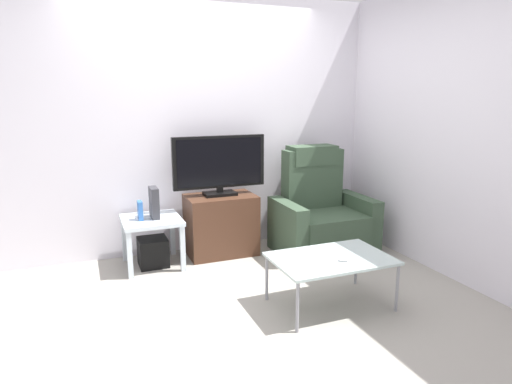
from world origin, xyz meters
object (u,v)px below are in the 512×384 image
at_px(tv_stand, 221,225).
at_px(book_upright, 140,211).
at_px(subwoofer_box, 153,252).
at_px(side_table, 152,226).
at_px(coffee_table, 331,260).
at_px(game_console, 154,203).
at_px(television, 219,164).
at_px(recliner_armchair, 321,215).
at_px(cell_phone, 344,258).

distance_m(tv_stand, book_upright, 0.85).
xyz_separation_m(tv_stand, book_upright, (-0.81, -0.10, 0.25)).
relative_size(tv_stand, subwoofer_box, 2.55).
distance_m(side_table, book_upright, 0.19).
xyz_separation_m(book_upright, coffee_table, (1.25, -1.33, -0.19)).
bearing_deg(book_upright, tv_stand, 7.13).
bearing_deg(side_table, subwoofer_box, -45.00).
bearing_deg(side_table, book_upright, -168.69).
bearing_deg(subwoofer_box, game_console, 15.95).
height_order(tv_stand, television, television).
xyz_separation_m(subwoofer_box, game_console, (0.04, 0.01, 0.48)).
height_order(recliner_armchair, cell_phone, recliner_armchair).
bearing_deg(book_upright, game_console, 12.53).
bearing_deg(subwoofer_box, tv_stand, 6.54).
distance_m(book_upright, coffee_table, 1.83).
xyz_separation_m(coffee_table, cell_phone, (0.08, -0.06, 0.03)).
bearing_deg(game_console, television, 7.61).
bearing_deg(television, subwoofer_box, -171.97).
bearing_deg(side_table, television, 8.03).
height_order(side_table, game_console, game_console).
xyz_separation_m(side_table, cell_phone, (1.22, -1.41, 0.01)).
distance_m(recliner_armchair, cell_phone, 1.32).
height_order(subwoofer_box, coffee_table, coffee_table).
relative_size(tv_stand, side_table, 1.28).
relative_size(subwoofer_box, coffee_table, 0.30).
bearing_deg(recliner_armchair, cell_phone, -107.98).
bearing_deg(television, cell_phone, -71.16).
bearing_deg(coffee_table, side_table, 130.39).
bearing_deg(cell_phone, television, 147.06).
relative_size(side_table, subwoofer_box, 1.99).
xyz_separation_m(tv_stand, subwoofer_box, (-0.71, -0.08, -0.17)).
height_order(recliner_armchair, book_upright, recliner_armchair).
bearing_deg(book_upright, recliner_armchair, -5.07).
relative_size(recliner_armchair, subwoofer_box, 3.98).
height_order(tv_stand, coffee_table, tv_stand).
xyz_separation_m(tv_stand, side_table, (-0.71, -0.08, 0.09)).
bearing_deg(tv_stand, side_table, -173.46).
distance_m(television, recliner_armchair, 1.19).
distance_m(book_upright, game_console, 0.15).
distance_m(television, subwoofer_box, 1.07).
height_order(side_table, subwoofer_box, side_table).
relative_size(tv_stand, coffee_table, 0.77).
relative_size(television, side_table, 1.75).
bearing_deg(cell_phone, tv_stand, 147.28).
distance_m(game_console, coffee_table, 1.77).
relative_size(book_upright, cell_phone, 1.19).
xyz_separation_m(television, subwoofer_box, (-0.71, -0.10, -0.80)).
distance_m(television, book_upright, 0.90).
relative_size(television, book_upright, 5.27).
bearing_deg(coffee_table, recliner_armchair, 63.86).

